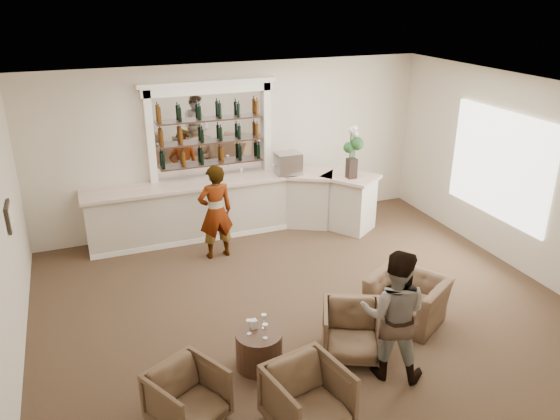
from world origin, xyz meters
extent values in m
plane|color=#4F3D27|center=(0.00, 0.00, 0.00)|extent=(8.00, 8.00, 0.00)
cube|color=beige|center=(0.00, 3.50, 1.65)|extent=(8.00, 0.04, 3.30)
cube|color=beige|center=(-4.00, 0.00, 1.65)|extent=(0.04, 7.00, 3.30)
cube|color=beige|center=(4.00, 0.00, 1.65)|extent=(0.04, 7.00, 3.30)
cube|color=white|center=(0.00, 0.00, 3.30)|extent=(8.00, 7.00, 0.04)
cube|color=white|center=(3.97, 0.50, 1.70)|extent=(0.05, 2.40, 1.90)
cube|color=black|center=(-3.97, 1.20, 1.65)|extent=(0.04, 0.46, 0.38)
cube|color=beige|center=(-3.94, 1.20, 1.65)|extent=(0.01, 0.38, 0.30)
cube|color=beige|center=(-1.00, 3.15, 0.54)|extent=(4.00, 0.70, 1.08)
cube|color=beige|center=(-1.00, 3.13, 1.11)|extent=(4.10, 0.82, 0.06)
cube|color=beige|center=(1.35, 2.92, 0.54)|extent=(1.12, 1.04, 1.08)
cube|color=beige|center=(1.35, 2.90, 1.11)|extent=(1.27, 1.19, 0.06)
cube|color=beige|center=(2.05, 2.40, 0.54)|extent=(1.08, 1.14, 1.08)
cube|color=beige|center=(2.05, 2.38, 1.11)|extent=(1.24, 1.29, 0.06)
cube|color=white|center=(-1.00, 2.82, 0.05)|extent=(4.00, 0.06, 0.10)
cube|color=white|center=(-0.50, 3.48, 1.95)|extent=(2.15, 0.02, 1.65)
cube|color=white|center=(-1.65, 3.42, 1.45)|extent=(0.14, 0.16, 2.90)
cube|color=white|center=(0.65, 3.42, 1.45)|extent=(0.14, 0.16, 2.90)
cube|color=white|center=(-0.50, 3.42, 2.84)|extent=(2.52, 0.16, 0.18)
cube|color=white|center=(-0.50, 3.42, 2.96)|extent=(2.64, 0.20, 0.08)
cube|color=#332219|center=(-0.50, 3.37, 1.38)|extent=(2.05, 0.20, 0.03)
cube|color=#332219|center=(-0.50, 3.37, 1.82)|extent=(2.05, 0.20, 0.03)
cube|color=#332219|center=(-0.50, 3.37, 2.26)|extent=(2.05, 0.20, 0.03)
cylinder|color=#452A1E|center=(-1.11, -1.12, 0.25)|extent=(0.61, 0.61, 0.50)
imported|color=gray|center=(-0.79, 2.14, 0.88)|extent=(0.67, 0.47, 1.75)
imported|color=gray|center=(0.40, -1.85, 0.87)|extent=(1.07, 1.02, 1.74)
imported|color=brown|center=(-2.19, -1.77, 0.35)|extent=(1.01, 1.02, 0.69)
imported|color=brown|center=(-0.95, -2.32, 0.38)|extent=(0.97, 0.98, 0.76)
imported|color=brown|center=(0.13, -1.34, 0.36)|extent=(1.04, 1.05, 0.72)
imported|color=brown|center=(1.29, -0.88, 0.34)|extent=(1.34, 1.38, 0.68)
cube|color=#ABABAF|center=(0.93, 2.95, 1.36)|extent=(0.50, 0.43, 0.43)
cube|color=black|center=(1.99, 2.26, 1.34)|extent=(0.18, 0.18, 0.39)
cube|color=silver|center=(-1.13, -0.98, 0.56)|extent=(0.08, 0.08, 0.12)
camera|label=1|loc=(-2.98, -6.68, 4.61)|focal=35.00mm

